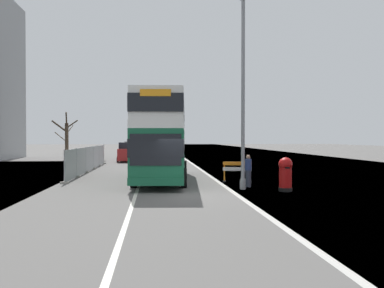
{
  "coord_description": "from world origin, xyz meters",
  "views": [
    {
      "loc": [
        -1.4,
        -17.73,
        2.55
      ],
      "look_at": [
        0.65,
        4.42,
        2.2
      ],
      "focal_mm": 37.54,
      "sensor_mm": 36.0,
      "label": 1
    }
  ],
  "objects": [
    {
      "name": "ground",
      "position": [
        0.56,
        0.11,
        -0.05
      ],
      "size": [
        140.0,
        280.0,
        0.1
      ],
      "color": "#565451"
    },
    {
      "name": "double_decker_bus",
      "position": [
        -0.94,
        6.21,
        2.64
      ],
      "size": [
        3.45,
        11.46,
        4.95
      ],
      "color": "#145638",
      "rests_on": "ground"
    },
    {
      "name": "lamppost_foreground",
      "position": [
        2.92,
        1.72,
        4.56
      ],
      "size": [
        0.29,
        0.7,
        9.61
      ],
      "color": "gray",
      "rests_on": "ground"
    },
    {
      "name": "red_pillar_postbox",
      "position": [
        4.78,
        0.82,
        0.88
      ],
      "size": [
        0.66,
        0.66,
        1.61
      ],
      "color": "black",
      "rests_on": "ground"
    },
    {
      "name": "roadworks_barrier",
      "position": [
        3.29,
        4.86,
        0.74
      ],
      "size": [
        1.67,
        0.75,
        1.17
      ],
      "color": "orange",
      "rests_on": "ground"
    },
    {
      "name": "construction_site_fence",
      "position": [
        -6.38,
        13.38,
        0.91
      ],
      "size": [
        0.44,
        17.2,
        1.9
      ],
      "color": "#A8AAAD",
      "rests_on": "ground"
    },
    {
      "name": "car_oncoming_near",
      "position": [
        -4.33,
        25.14,
        0.97
      ],
      "size": [
        1.95,
        4.01,
        2.05
      ],
      "color": "maroon",
      "rests_on": "ground"
    },
    {
      "name": "car_receding_mid",
      "position": [
        -4.24,
        31.94,
        0.97
      ],
      "size": [
        2.0,
        3.97,
        2.07
      ],
      "color": "slate",
      "rests_on": "ground"
    },
    {
      "name": "car_receding_far",
      "position": [
        -0.02,
        39.15,
        1.02
      ],
      "size": [
        2.07,
        4.29,
        2.2
      ],
      "color": "gray",
      "rests_on": "ground"
    },
    {
      "name": "bare_tree_far_verge_near",
      "position": [
        -11.59,
        29.6,
        2.57
      ],
      "size": [
        2.97,
        2.24,
        5.45
      ],
      "color": "#4C3D2D",
      "rests_on": "ground"
    },
    {
      "name": "bare_tree_far_verge_mid",
      "position": [
        -15.73,
        48.66,
        2.08
      ],
      "size": [
        2.91,
        2.83,
        4.63
      ],
      "color": "#4C3D2D",
      "rests_on": "ground"
    },
    {
      "name": "pedestrian_at_kerb",
      "position": [
        3.41,
        2.64,
        0.83
      ],
      "size": [
        0.34,
        0.34,
        1.66
      ],
      "color": "#2D3342",
      "rests_on": "ground"
    }
  ]
}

